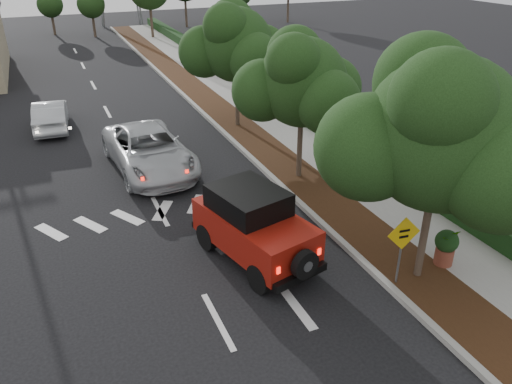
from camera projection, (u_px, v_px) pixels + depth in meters
ground at (218, 321)px, 12.14m from camera, size 120.00×120.00×0.00m
curb at (226, 134)px, 23.56m from camera, size 0.20×70.00×0.15m
planting_strip at (245, 132)px, 23.92m from camera, size 1.80×70.00×0.12m
sidewalk at (281, 127)px, 24.58m from camera, size 2.00×70.00×0.12m
hedge at (306, 116)px, 24.92m from camera, size 0.80×70.00×0.80m
transmission_tower at (123, 26)px, 53.59m from camera, size 7.00×4.00×28.00m
street_tree_near at (416, 278)px, 13.70m from camera, size 3.80×3.80×5.92m
street_tree_mid at (298, 178)px, 19.44m from camera, size 3.20×3.20×5.32m
street_tree_far at (238, 127)px, 24.76m from camera, size 3.40×3.40×5.62m
red_jeep at (251, 224)px, 14.17m from camera, size 2.69×4.34×2.13m
silver_suv_ahead at (149, 150)px, 19.80m from camera, size 3.10×6.10×1.65m
silver_sedan_oncoming at (51, 115)px, 24.18m from camera, size 1.79×4.33×1.39m
speed_hump_sign at (402, 242)px, 12.75m from camera, size 0.94×0.11×2.01m
terracotta_planter at (446, 244)px, 13.82m from camera, size 0.65×0.65×1.12m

